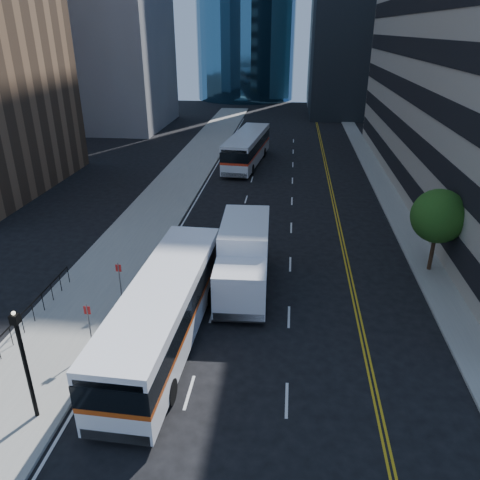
{
  "coord_description": "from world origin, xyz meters",
  "views": [
    {
      "loc": [
        0.21,
        -18.61,
        13.67
      ],
      "look_at": [
        -2.41,
        5.21,
        2.8
      ],
      "focal_mm": 35.0,
      "sensor_mm": 36.0,
      "label": 1
    }
  ],
  "objects_px": {
    "bus_front": "(165,310)",
    "bus_rear": "(247,148)",
    "street_tree": "(439,216)",
    "lamp_post": "(25,361)",
    "box_truck": "(244,257)"
  },
  "relations": [
    {
      "from": "bus_front",
      "to": "bus_rear",
      "type": "xyz_separation_m",
      "value": [
        0.72,
        32.38,
        0.03
      ]
    },
    {
      "from": "bus_front",
      "to": "lamp_post",
      "type": "bearing_deg",
      "value": -123.61
    },
    {
      "from": "street_tree",
      "to": "box_truck",
      "type": "height_order",
      "value": "street_tree"
    },
    {
      "from": "box_truck",
      "to": "street_tree",
      "type": "bearing_deg",
      "value": 14.27
    },
    {
      "from": "bus_rear",
      "to": "box_truck",
      "type": "xyz_separation_m",
      "value": [
        2.39,
        -26.91,
        0.13
      ]
    },
    {
      "from": "lamp_post",
      "to": "bus_front",
      "type": "relative_size",
      "value": 0.35
    },
    {
      "from": "street_tree",
      "to": "lamp_post",
      "type": "relative_size",
      "value": 1.12
    },
    {
      "from": "street_tree",
      "to": "box_truck",
      "type": "xyz_separation_m",
      "value": [
        -11.15,
        -3.28,
        -1.68
      ]
    },
    {
      "from": "street_tree",
      "to": "bus_front",
      "type": "xyz_separation_m",
      "value": [
        -14.26,
        -8.75,
        -1.84
      ]
    },
    {
      "from": "box_truck",
      "to": "bus_rear",
      "type": "bearing_deg",
      "value": 92.97
    },
    {
      "from": "lamp_post",
      "to": "box_truck",
      "type": "distance_m",
      "value": 12.75
    },
    {
      "from": "street_tree",
      "to": "bus_front",
      "type": "height_order",
      "value": "street_tree"
    },
    {
      "from": "bus_rear",
      "to": "lamp_post",
      "type": "bearing_deg",
      "value": -90.81
    },
    {
      "from": "street_tree",
      "to": "bus_front",
      "type": "distance_m",
      "value": 16.83
    },
    {
      "from": "lamp_post",
      "to": "bus_front",
      "type": "distance_m",
      "value": 6.51
    }
  ]
}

